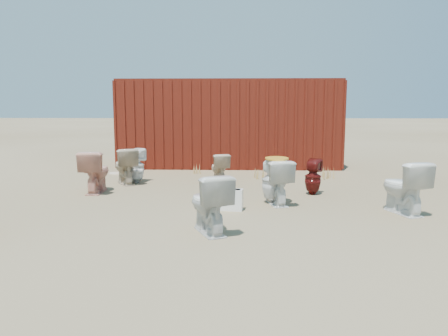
{
  "coord_description": "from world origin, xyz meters",
  "views": [
    {
      "loc": [
        0.29,
        -7.46,
        1.72
      ],
      "look_at": [
        0.0,
        0.6,
        0.55
      ],
      "focal_mm": 35.0,
      "sensor_mm": 36.0,
      "label": 1
    }
  ],
  "objects_px": {
    "toilet_back_a": "(136,166)",
    "toilet_front_pink": "(95,172)",
    "toilet_back_beige_left": "(125,166)",
    "toilet_back_yellowlid": "(276,182)",
    "toilet_back_e": "(272,180)",
    "toilet_back_beige_right": "(219,168)",
    "toilet_front_maroon": "(313,177)",
    "toilet_front_e": "(404,187)",
    "shipping_container": "(230,123)",
    "loose_tank": "(228,199)",
    "toilet_front_c": "(209,203)"
  },
  "relations": [
    {
      "from": "loose_tank",
      "to": "toilet_back_e",
      "type": "bearing_deg",
      "value": 43.2
    },
    {
      "from": "shipping_container",
      "to": "loose_tank",
      "type": "xyz_separation_m",
      "value": [
        0.1,
        -5.63,
        -1.02
      ]
    },
    {
      "from": "toilet_back_e",
      "to": "toilet_front_c",
      "type": "bearing_deg",
      "value": 103.6
    },
    {
      "from": "toilet_back_a",
      "to": "toilet_front_pink",
      "type": "bearing_deg",
      "value": 82.97
    },
    {
      "from": "toilet_front_pink",
      "to": "toilet_back_a",
      "type": "xyz_separation_m",
      "value": [
        0.54,
        1.15,
        -0.04
      ]
    },
    {
      "from": "toilet_front_pink",
      "to": "toilet_back_e",
      "type": "distance_m",
      "value": 3.51
    },
    {
      "from": "toilet_front_pink",
      "to": "toilet_back_beige_right",
      "type": "height_order",
      "value": "toilet_front_pink"
    },
    {
      "from": "toilet_front_maroon",
      "to": "toilet_front_e",
      "type": "distance_m",
      "value": 1.87
    },
    {
      "from": "toilet_back_yellowlid",
      "to": "toilet_back_e",
      "type": "height_order",
      "value": "toilet_back_e"
    },
    {
      "from": "toilet_front_e",
      "to": "toilet_back_a",
      "type": "bearing_deg",
      "value": -46.04
    },
    {
      "from": "toilet_front_maroon",
      "to": "toilet_back_e",
      "type": "height_order",
      "value": "toilet_back_e"
    },
    {
      "from": "shipping_container",
      "to": "loose_tank",
      "type": "relative_size",
      "value": 12.0
    },
    {
      "from": "toilet_front_pink",
      "to": "toilet_front_e",
      "type": "height_order",
      "value": "toilet_front_e"
    },
    {
      "from": "toilet_front_c",
      "to": "toilet_back_beige_left",
      "type": "bearing_deg",
      "value": -84.07
    },
    {
      "from": "toilet_front_e",
      "to": "toilet_back_yellowlid",
      "type": "xyz_separation_m",
      "value": [
        -1.96,
        0.58,
        -0.03
      ]
    },
    {
      "from": "toilet_front_e",
      "to": "toilet_front_maroon",
      "type": "bearing_deg",
      "value": -68.24
    },
    {
      "from": "toilet_back_yellowlid",
      "to": "toilet_back_e",
      "type": "bearing_deg",
      "value": -67.95
    },
    {
      "from": "toilet_front_maroon",
      "to": "toilet_back_beige_left",
      "type": "height_order",
      "value": "toilet_back_beige_left"
    },
    {
      "from": "toilet_front_c",
      "to": "toilet_back_yellowlid",
      "type": "bearing_deg",
      "value": -144.94
    },
    {
      "from": "toilet_back_a",
      "to": "toilet_back_beige_right",
      "type": "height_order",
      "value": "toilet_back_a"
    },
    {
      "from": "shipping_container",
      "to": "toilet_back_e",
      "type": "height_order",
      "value": "shipping_container"
    },
    {
      "from": "toilet_back_beige_right",
      "to": "toilet_back_e",
      "type": "height_order",
      "value": "toilet_back_e"
    },
    {
      "from": "shipping_container",
      "to": "toilet_back_a",
      "type": "bearing_deg",
      "value": -122.72
    },
    {
      "from": "toilet_front_pink",
      "to": "toilet_front_c",
      "type": "distance_m",
      "value": 3.6
    },
    {
      "from": "toilet_back_beige_right",
      "to": "loose_tank",
      "type": "distance_m",
      "value": 2.56
    },
    {
      "from": "toilet_front_maroon",
      "to": "toilet_back_e",
      "type": "xyz_separation_m",
      "value": [
        -0.84,
        -0.77,
        0.06
      ]
    },
    {
      "from": "toilet_front_c",
      "to": "toilet_back_e",
      "type": "bearing_deg",
      "value": -142.22
    },
    {
      "from": "toilet_front_pink",
      "to": "toilet_back_e",
      "type": "relative_size",
      "value": 1.03
    },
    {
      "from": "toilet_front_c",
      "to": "toilet_back_beige_left",
      "type": "height_order",
      "value": "toilet_front_c"
    },
    {
      "from": "toilet_back_beige_right",
      "to": "toilet_front_maroon",
      "type": "bearing_deg",
      "value": 130.83
    },
    {
      "from": "loose_tank",
      "to": "toilet_front_pink",
      "type": "bearing_deg",
      "value": 160.89
    },
    {
      "from": "toilet_front_maroon",
      "to": "toilet_back_e",
      "type": "relative_size",
      "value": 0.85
    },
    {
      "from": "shipping_container",
      "to": "toilet_front_c",
      "type": "height_order",
      "value": "shipping_container"
    },
    {
      "from": "toilet_back_a",
      "to": "toilet_back_yellowlid",
      "type": "height_order",
      "value": "toilet_back_yellowlid"
    },
    {
      "from": "toilet_back_a",
      "to": "toilet_back_yellowlid",
      "type": "relative_size",
      "value": 0.96
    },
    {
      "from": "toilet_front_pink",
      "to": "toilet_front_c",
      "type": "bearing_deg",
      "value": 131.77
    },
    {
      "from": "toilet_front_c",
      "to": "toilet_back_yellowlid",
      "type": "relative_size",
      "value": 1.03
    },
    {
      "from": "toilet_front_e",
      "to": "toilet_back_beige_right",
      "type": "bearing_deg",
      "value": -58.85
    },
    {
      "from": "toilet_back_a",
      "to": "toilet_back_beige_left",
      "type": "distance_m",
      "value": 0.28
    },
    {
      "from": "shipping_container",
      "to": "toilet_front_maroon",
      "type": "height_order",
      "value": "shipping_container"
    },
    {
      "from": "toilet_front_pink",
      "to": "toilet_back_beige_left",
      "type": "bearing_deg",
      "value": -109.91
    },
    {
      "from": "toilet_front_c",
      "to": "toilet_back_e",
      "type": "height_order",
      "value": "toilet_front_c"
    },
    {
      "from": "toilet_front_pink",
      "to": "toilet_back_yellowlid",
      "type": "height_order",
      "value": "toilet_front_pink"
    },
    {
      "from": "toilet_back_yellowlid",
      "to": "loose_tank",
      "type": "xyz_separation_m",
      "value": [
        -0.84,
        -0.45,
        -0.22
      ]
    },
    {
      "from": "shipping_container",
      "to": "toilet_front_e",
      "type": "xyz_separation_m",
      "value": [
        2.89,
        -5.76,
        -0.77
      ]
    },
    {
      "from": "toilet_front_pink",
      "to": "toilet_front_maroon",
      "type": "height_order",
      "value": "toilet_front_pink"
    },
    {
      "from": "toilet_front_maroon",
      "to": "toilet_back_beige_left",
      "type": "xyz_separation_m",
      "value": [
        -3.92,
        1.0,
        0.05
      ]
    },
    {
      "from": "toilet_back_a",
      "to": "toilet_back_yellowlid",
      "type": "distance_m",
      "value": 3.58
    },
    {
      "from": "toilet_back_beige_right",
      "to": "toilet_back_e",
      "type": "relative_size",
      "value": 0.81
    },
    {
      "from": "toilet_back_beige_left",
      "to": "toilet_back_e",
      "type": "bearing_deg",
      "value": 122.52
    }
  ]
}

